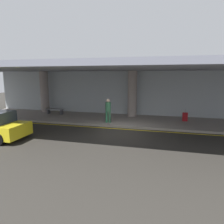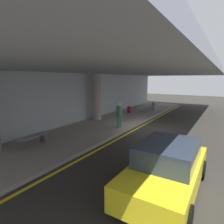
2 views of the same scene
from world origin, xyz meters
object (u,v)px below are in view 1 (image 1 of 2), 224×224
traveler_with_luggage (108,109)px  bench_metal (55,110)px  support_column_far_left (44,92)px  support_column_left_mid (132,94)px  suitcase_upright_primary (185,117)px

traveler_with_luggage → bench_metal: 5.66m
support_column_far_left → support_column_left_mid: bearing=0.0°
support_column_left_mid → traveler_with_luggage: (-1.25, -2.77, -0.86)m
support_column_left_mid → bench_metal: size_ratio=2.28×
support_column_left_mid → suitcase_upright_primary: 4.40m
support_column_far_left → traveler_with_luggage: (6.75, -2.77, -0.86)m
support_column_far_left → suitcase_upright_primary: support_column_far_left is taller
support_column_far_left → traveler_with_luggage: 7.35m
support_column_left_mid → traveler_with_luggage: size_ratio=2.17×
support_column_left_mid → suitcase_upright_primary: bearing=-12.3°
support_column_left_mid → bench_metal: 6.75m
support_column_left_mid → suitcase_upright_primary: (4.03, -0.88, -1.51)m
support_column_far_left → traveler_with_luggage: support_column_far_left is taller
support_column_far_left → bench_metal: support_column_far_left is taller
support_column_left_mid → suitcase_upright_primary: size_ratio=4.06×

